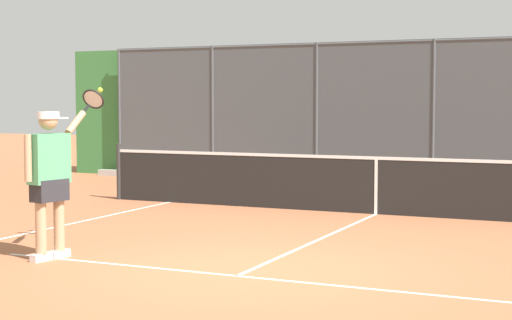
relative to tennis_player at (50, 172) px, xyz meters
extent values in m
plane|color=#A8603D|center=(-2.43, -0.39, -1.04)|extent=(60.00, 60.00, 0.00)
cube|color=white|center=(-2.43, -0.04, -1.04)|extent=(6.18, 0.05, 0.01)
cube|color=white|center=(-2.43, -2.71, -1.04)|extent=(0.05, 5.34, 0.01)
cylinder|color=#474C51|center=(-2.43, -9.71, 0.56)|extent=(0.07, 0.07, 3.20)
cylinder|color=#474C51|center=(0.22, -9.71, 0.56)|extent=(0.07, 0.07, 3.20)
cylinder|color=#474C51|center=(2.87, -9.71, 0.56)|extent=(0.07, 0.07, 3.20)
cylinder|color=#474C51|center=(5.52, -9.71, 0.56)|extent=(0.07, 0.07, 3.20)
cylinder|color=#474C51|center=(-2.43, -9.71, 2.12)|extent=(15.89, 0.05, 0.05)
cube|color=#474C51|center=(-2.43, -9.71, 0.56)|extent=(15.89, 0.02, 3.20)
cube|color=#387A3D|center=(-2.43, -10.36, 0.55)|extent=(18.89, 0.90, 3.18)
cube|color=#ADADA8|center=(-2.43, -9.53, -0.97)|extent=(16.89, 0.18, 0.15)
cylinder|color=#2D2D2D|center=(2.65, -5.38, -0.51)|extent=(0.09, 0.09, 1.07)
cube|color=black|center=(-2.43, -5.38, -0.59)|extent=(10.07, 0.02, 0.91)
cube|color=white|center=(-2.43, -5.38, -0.11)|extent=(10.07, 0.04, 0.05)
cube|color=white|center=(-2.43, -5.38, -0.59)|extent=(0.05, 0.04, 0.91)
cube|color=silver|center=(0.03, 0.16, -1.00)|extent=(0.16, 0.28, 0.09)
cylinder|color=tan|center=(0.03, 0.16, -0.55)|extent=(0.13, 0.13, 0.81)
cube|color=silver|center=(-0.03, -0.12, -1.00)|extent=(0.16, 0.28, 0.09)
cylinder|color=tan|center=(-0.03, -0.12, -0.55)|extent=(0.13, 0.13, 0.81)
cube|color=#28282D|center=(0.00, 0.02, -0.22)|extent=(0.30, 0.46, 0.26)
cube|color=#4C9E6B|center=(0.00, 0.02, 0.16)|extent=(0.30, 0.53, 0.59)
cylinder|color=tan|center=(0.06, 0.32, 0.18)|extent=(0.08, 0.08, 0.54)
cylinder|color=tan|center=(-0.04, -0.45, 0.57)|extent=(0.12, 0.40, 0.30)
sphere|color=tan|center=(0.00, 0.02, 0.60)|extent=(0.23, 0.23, 0.23)
cylinder|color=white|center=(0.00, 0.02, 0.66)|extent=(0.30, 0.30, 0.08)
cube|color=white|center=(-0.02, -0.10, 0.63)|extent=(0.23, 0.24, 0.02)
cylinder|color=black|center=(-0.01, -0.70, 0.73)|extent=(0.05, 0.17, 0.13)
torus|color=black|center=(0.00, -0.88, 0.86)|extent=(0.31, 0.21, 0.26)
cylinder|color=silver|center=(0.00, -0.88, 0.86)|extent=(0.26, 0.17, 0.21)
sphere|color=#CCDB33|center=(0.02, -1.06, 0.98)|extent=(0.07, 0.07, 0.07)
camera|label=1|loc=(-6.18, 7.76, 0.82)|focal=57.48mm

